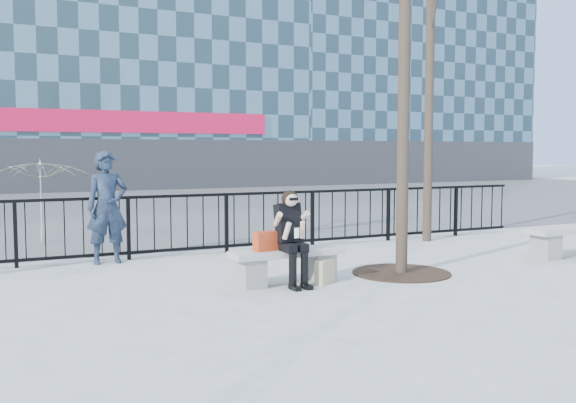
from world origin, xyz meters
name	(u,v)px	position (x,y,z in m)	size (l,w,h in m)	color
ground	(287,284)	(0.00, 0.00, 0.00)	(120.00, 120.00, 0.00)	gray
street_surface	(102,204)	(0.00, 15.00, 0.00)	(60.00, 23.00, 0.01)	#474747
railing	(216,223)	(0.00, 3.00, 0.55)	(14.00, 0.06, 1.10)	black
building_right	(385,19)	(20.00, 27.00, 10.30)	(16.20, 10.20, 20.60)	slate
tree_grate	(401,273)	(1.90, -0.10, 0.01)	(1.50, 1.50, 0.02)	black
bench_main	(287,263)	(0.00, 0.00, 0.30)	(1.65, 0.46, 0.49)	slate
bench_second	(570,238)	(5.55, -0.11, 0.32)	(1.78, 0.50, 0.53)	slate
seated_woman	(292,238)	(0.00, -0.16, 0.67)	(0.50, 0.64, 1.34)	black
handbag	(266,241)	(-0.32, 0.02, 0.63)	(0.33, 0.16, 0.27)	#B43616
shopping_bag	(325,272)	(0.49, -0.23, 0.17)	(0.36, 0.13, 0.34)	beige
standing_man	(107,207)	(-1.99, 2.80, 0.94)	(0.69, 0.45, 1.88)	black
vendor_umbrella	(42,201)	(-2.78, 5.60, 0.86)	(1.89, 1.92, 1.73)	yellow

